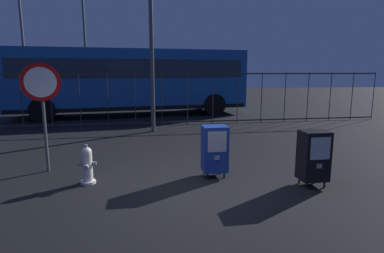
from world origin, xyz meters
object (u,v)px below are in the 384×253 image
object	(u,v)px
fire_hydrant	(87,165)
stop_sign	(42,95)
newspaper_box_primary	(314,155)
newspaper_box_secondary	(215,148)
bus_near	(131,78)
street_light_far_left	(21,25)
street_light_near_right	(84,25)

from	to	relation	value
fire_hydrant	stop_sign	distance (m)	1.79
newspaper_box_primary	newspaper_box_secondary	size ratio (longest dim) A/B	1.00
fire_hydrant	bus_near	bearing A→B (deg)	86.45
newspaper_box_secondary	fire_hydrant	bearing A→B (deg)	-179.57
newspaper_box_primary	newspaper_box_secondary	world-z (taller)	same
newspaper_box_secondary	street_light_far_left	xyz separation A→B (m)	(-7.85, 13.47, 3.97)
newspaper_box_primary	stop_sign	world-z (taller)	stop_sign
fire_hydrant	street_light_far_left	size ratio (longest dim) A/B	0.09
newspaper_box_secondary	stop_sign	bearing A→B (deg)	165.83
newspaper_box_primary	newspaper_box_secondary	bearing A→B (deg)	154.61
bus_near	street_light_near_right	distance (m)	6.43
fire_hydrant	street_light_far_left	bearing A→B (deg)	111.93
fire_hydrant	newspaper_box_secondary	xyz separation A→B (m)	(2.42, 0.02, 0.22)
newspaper_box_primary	bus_near	size ratio (longest dim) A/B	0.10
stop_sign	bus_near	bearing A→B (deg)	79.70
fire_hydrant	newspaper_box_primary	distance (m)	4.15
stop_sign	street_light_near_right	size ratio (longest dim) A/B	0.27
newspaper_box_secondary	bus_near	distance (m)	9.41
street_light_near_right	street_light_far_left	bearing A→B (deg)	-168.36
newspaper_box_primary	bus_near	world-z (taller)	bus_near
street_light_near_right	fire_hydrant	bearing A→B (deg)	-81.12
newspaper_box_secondary	street_light_near_right	size ratio (longest dim) A/B	0.12
newspaper_box_primary	street_light_near_right	bearing A→B (deg)	112.84
newspaper_box_primary	bus_near	distance (m)	10.59
stop_sign	bus_near	distance (m)	8.44
newspaper_box_secondary	street_light_far_left	distance (m)	16.09
street_light_near_right	bus_near	bearing A→B (deg)	-60.84
fire_hydrant	street_light_near_right	size ratio (longest dim) A/B	0.09
fire_hydrant	stop_sign	world-z (taller)	stop_sign
bus_near	street_light_near_right	bearing A→B (deg)	113.25
fire_hydrant	street_light_far_left	xyz separation A→B (m)	(-5.43, 13.49, 4.19)
bus_near	stop_sign	bearing A→B (deg)	-106.21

